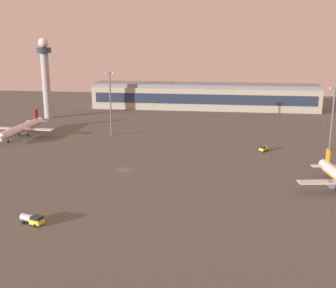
% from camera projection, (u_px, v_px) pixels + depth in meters
% --- Properties ---
extents(ground_plane, '(416.00, 416.00, 0.00)m').
position_uv_depth(ground_plane, '(124.00, 170.00, 149.09)').
color(ground_plane, '#56544F').
extents(terminal_building, '(144.41, 22.40, 16.40)m').
position_uv_depth(terminal_building, '(204.00, 96.00, 274.85)').
color(terminal_building, '#B2AD99').
rests_on(terminal_building, ground).
extents(control_tower, '(8.00, 8.00, 45.20)m').
position_uv_depth(control_tower, '(45.00, 73.00, 238.28)').
color(control_tower, '#A8A8B2').
rests_on(control_tower, ground).
extents(airplane_terminal_side, '(31.23, 40.16, 10.31)m').
position_uv_depth(airplane_terminal_side, '(21.00, 129.00, 197.62)').
color(airplane_terminal_side, white).
rests_on(airplane_terminal_side, ground).
extents(maintenance_van, '(4.00, 4.51, 2.25)m').
position_uv_depth(maintenance_van, '(264.00, 148.00, 173.08)').
color(maintenance_van, yellow).
rests_on(maintenance_van, ground).
extents(fuel_truck, '(6.64, 3.88, 2.35)m').
position_uv_depth(fuel_truck, '(32.00, 219.00, 105.57)').
color(fuel_truck, yellow).
rests_on(fuel_truck, ground).
extents(apron_light_central, '(4.80, 0.90, 26.19)m').
position_uv_depth(apron_light_central, '(333.00, 115.00, 171.16)').
color(apron_light_central, slate).
rests_on(apron_light_central, ground).
extents(apron_light_west, '(4.80, 0.90, 30.07)m').
position_uv_depth(apron_light_west, '(110.00, 100.00, 196.81)').
color(apron_light_west, slate).
rests_on(apron_light_west, ground).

